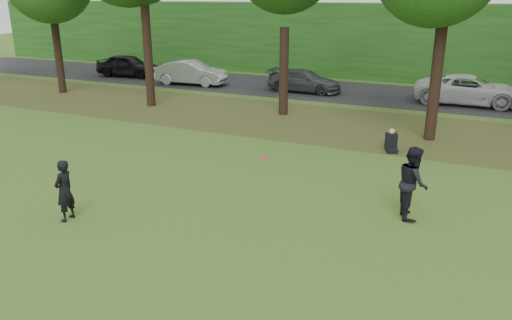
{
  "coord_description": "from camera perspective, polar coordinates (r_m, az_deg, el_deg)",
  "views": [
    {
      "loc": [
        5.86,
        -8.16,
        5.57
      ],
      "look_at": [
        0.44,
        3.43,
        1.3
      ],
      "focal_mm": 35.0,
      "sensor_mm": 36.0,
      "label": 1
    }
  ],
  "objects": [
    {
      "name": "ground",
      "position": [
        11.49,
        -9.46,
        -10.83
      ],
      "size": [
        120.0,
        120.0,
        0.0
      ],
      "primitive_type": "plane",
      "color": "#3B5B1C",
      "rests_on": "ground"
    },
    {
      "name": "far_hedge",
      "position": [
        35.78,
        15.95,
        12.84
      ],
      "size": [
        70.0,
        3.0,
        5.0
      ],
      "primitive_type": "cube",
      "color": "#1B4313",
      "rests_on": "ground"
    },
    {
      "name": "parked_cars",
      "position": [
        29.44,
        9.47,
        8.79
      ],
      "size": [
        37.42,
        3.37,
        1.54
      ],
      "color": "black",
      "rests_on": "street"
    },
    {
      "name": "street",
      "position": [
        30.26,
        13.58,
        7.35
      ],
      "size": [
        70.0,
        7.0,
        0.02
      ],
      "primitive_type": "cube",
      "color": "black",
      "rests_on": "ground"
    },
    {
      "name": "seated_person",
      "position": [
        19.25,
        15.21,
        1.93
      ],
      "size": [
        0.62,
        0.82,
        0.83
      ],
      "rotation": [
        0.0,
        0.0,
        0.32
      ],
      "color": "black",
      "rests_on": "ground"
    },
    {
      "name": "player_left",
      "position": [
        13.62,
        -21.06,
        -3.29
      ],
      "size": [
        0.44,
        0.62,
        1.62
      ],
      "primitive_type": "imported",
      "rotation": [
        0.0,
        0.0,
        -1.48
      ],
      "color": "black",
      "rests_on": "ground"
    },
    {
      "name": "leaf_litter",
      "position": [
        22.65,
        9.31,
        3.98
      ],
      "size": [
        60.0,
        7.0,
        0.01
      ],
      "primitive_type": "cube",
      "color": "#462F19",
      "rests_on": "ground"
    },
    {
      "name": "frisbee",
      "position": [
        12.65,
        0.86,
        0.15
      ],
      "size": [
        0.38,
        0.38,
        0.11
      ],
      "color": "#EB1345",
      "rests_on": "ground"
    },
    {
      "name": "player_right",
      "position": [
        13.46,
        17.47,
        -2.47
      ],
      "size": [
        0.98,
        1.11,
        1.92
      ],
      "primitive_type": "imported",
      "rotation": [
        0.0,
        0.0,
        1.89
      ],
      "color": "black",
      "rests_on": "ground"
    }
  ]
}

